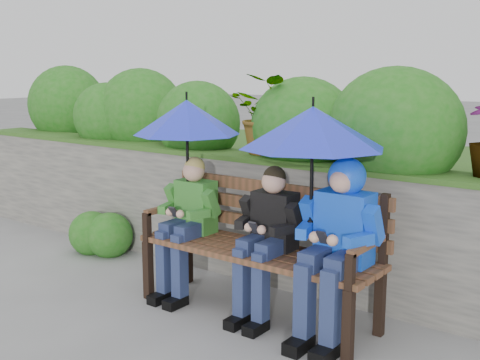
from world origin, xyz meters
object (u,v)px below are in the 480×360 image
Objects in this scene: boy_middle at (267,234)px; umbrella_right at (313,128)px; park_bench at (262,239)px; boy_left at (188,218)px; boy_right at (338,234)px; umbrella_left at (187,117)px.

boy_middle is 0.82m from umbrella_right.
park_bench is at bearing 140.05° from boy_middle.
boy_right reaches higher than boy_left.
park_bench is 2.10× the size of umbrella_left.
umbrella_right reaches higher than boy_right.
boy_right is 1.38× the size of umbrella_left.
boy_left is 1.31m from umbrella_right.
park_bench is 1.07m from umbrella_left.
umbrella_right reaches higher than boy_left.
boy_left is 0.91× the size of boy_right.
park_bench is 1.67× the size of boy_left.
umbrella_right reaches higher than boy_middle.
boy_right is 0.69m from umbrella_right.
boy_left is 0.76m from umbrella_left.
umbrella_left is at bearing 178.66° from boy_right.
boy_left is at bearing -179.80° from umbrella_right.
boy_left is at bearing -179.89° from boy_right.
boy_middle is 1.26× the size of umbrella_left.
umbrella_right is at bearing 179.63° from boy_right.
umbrella_right is (1.09, -0.03, -0.01)m from umbrella_left.
umbrella_left is (-1.29, 0.03, 0.67)m from boy_right.
boy_middle is at bearing -179.36° from umbrella_right.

